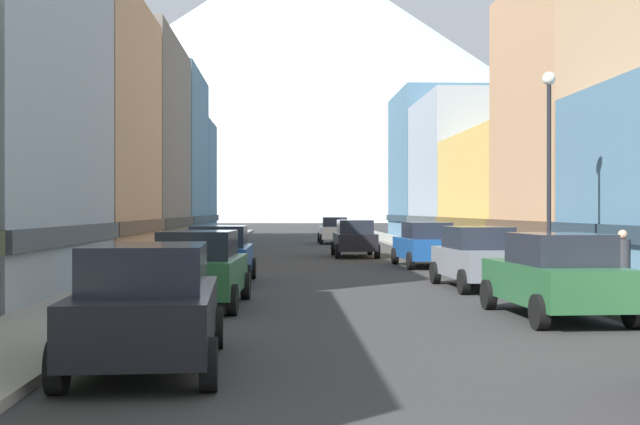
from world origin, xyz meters
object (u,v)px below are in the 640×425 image
car_left_2 (220,254)px  pedestrian_0 (623,267)px  car_left_0 (148,306)px  car_driving_1 (334,230)px  streetlamp_right (549,146)px  car_right_2 (479,257)px  car_right_1 (556,275)px  car_right_3 (426,244)px  car_left_1 (200,269)px  car_driving_0 (355,238)px

car_left_2 → pedestrian_0: bearing=-31.7°
pedestrian_0 → car_left_0: bearing=-142.5°
car_left_0 → car_driving_1: bearing=83.1°
streetlamp_right → car_right_2: bearing=135.9°
car_driving_1 → streetlamp_right: streetlamp_right is taller
car_right_1 → streetlamp_right: (1.55, 5.27, 3.09)m
car_right_3 → car_right_2: bearing=-90.0°
car_left_0 → pedestrian_0: 12.66m
car_left_1 → streetlamp_right: size_ratio=0.76×
car_left_2 → streetlamp_right: 10.25m
car_left_1 → car_driving_1: (5.40, 36.91, 0.00)m
car_right_3 → car_right_1: bearing=-90.0°
car_left_2 → car_right_3: size_ratio=0.99×
car_right_1 → streetlamp_right: size_ratio=0.76×
car_left_1 → car_driving_0: size_ratio=1.02×
car_left_0 → car_driving_0: same height
car_left_1 → pedestrian_0: 10.05m
car_left_2 → car_right_2: bearing=-14.3°
car_left_0 → pedestrian_0: bearing=37.5°
car_left_2 → car_driving_0: 15.44m
car_right_1 → car_right_2: same height
car_left_1 → pedestrian_0: (10.05, 0.08, 0.01)m
car_right_1 → car_left_0: bearing=-145.6°
car_left_2 → pedestrian_0: size_ratio=2.70×
car_left_1 → car_left_2: bearing=90.0°
car_left_0 → streetlamp_right: streetlamp_right is taller
car_right_3 → streetlamp_right: 11.20m
car_left_2 → car_left_0: bearing=-90.0°
car_left_1 → car_right_2: size_ratio=1.00×
car_left_1 → car_left_0: bearing=-90.0°
car_left_0 → car_right_2: same height
car_right_1 → car_right_2: size_ratio=1.00×
car_right_1 → car_right_3: 15.92m
car_driving_0 → streetlamp_right: (3.75, -17.91, 3.09)m
car_left_2 → car_driving_1: (5.40, 30.62, 0.00)m
car_right_1 → car_right_3: same height
car_left_0 → car_right_2: 14.18m
car_right_2 → car_driving_1: (-2.20, 32.55, 0.00)m
pedestrian_0 → car_driving_0: bearing=102.7°
car_right_1 → pedestrian_0: 3.50m
car_right_1 → pedestrian_0: size_ratio=2.73×
car_right_3 → pedestrian_0: size_ratio=2.73×
car_left_2 → car_driving_0: bearing=69.5°
car_right_1 → car_driving_1: 39.39m
streetlamp_right → pedestrian_0: bearing=-72.0°
car_left_1 → car_right_2: same height
car_left_1 → car_right_1: same height
car_left_0 → car_driving_1: same height
car_left_0 → car_left_2: bearing=90.0°
car_right_2 → car_driving_0: 16.55m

